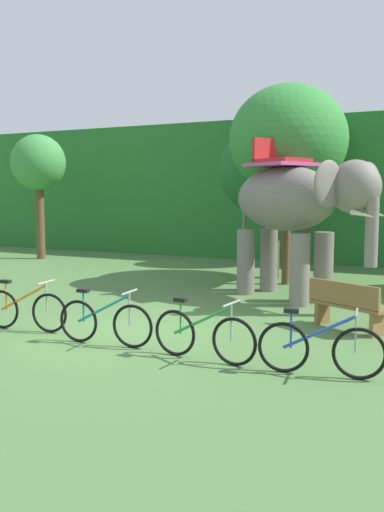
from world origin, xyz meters
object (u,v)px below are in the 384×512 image
(bike_orange, at_px, (25,309))
(bike_teal, at_px, (105,322))
(tree_center, at_px, (275,171))
(elephant, at_px, (295,205))
(wooden_bench, at_px, (347,304))
(tree_center_right, at_px, (308,145))
(tree_far_left, at_px, (38,164))
(bike_green, at_px, (203,335))
(tree_far_right, at_px, (288,140))
(bike_blue, at_px, (320,348))

(bike_orange, distance_m, bike_teal, 1.86)
(tree_center, xyz_separation_m, elephant, (1.46, -3.12, -0.90))
(bike_orange, relative_size, wooden_bench, 1.12)
(elephant, bearing_deg, tree_center_right, 101.95)
(tree_far_left, relative_size, elephant, 1.14)
(tree_center_right, distance_m, bike_teal, 12.20)
(bike_teal, xyz_separation_m, wooden_bench, (3.36, 2.71, 0.09))
(bike_orange, bearing_deg, bike_green, -3.90)
(tree_far_right, bearing_deg, elephant, -69.29)
(bike_green, xyz_separation_m, bike_blue, (1.71, 0.05, 0.00))
(elephant, xyz_separation_m, wooden_bench, (1.66, -2.43, -1.72))
(tree_far_left, relative_size, bike_blue, 2.74)
(tree_center, bearing_deg, wooden_bench, -60.66)
(wooden_bench, bearing_deg, bike_teal, -141.08)
(wooden_bench, bearing_deg, bike_green, -119.24)
(bike_teal, xyz_separation_m, bike_green, (1.80, -0.07, 0.00))
(tree_far_left, height_order, tree_center, tree_far_left)
(wooden_bench, bearing_deg, bike_orange, -154.09)
(wooden_bench, bearing_deg, tree_far_left, 153.26)
(tree_center_right, relative_size, bike_teal, 3.32)
(bike_blue, bearing_deg, elephant, 109.37)
(elephant, relative_size, wooden_bench, 2.69)
(tree_far_right, height_order, bike_green, tree_far_right)
(tree_far_left, bearing_deg, tree_far_right, -9.97)
(tree_far_right, height_order, wooden_bench, tree_far_right)
(tree_far_left, bearing_deg, tree_center_right, 15.05)
(tree_center_right, distance_m, bike_green, 12.35)
(tree_far_right, distance_m, bike_blue, 8.50)
(tree_far_right, xyz_separation_m, elephant, (0.80, -2.12, -1.67))
(tree_center, distance_m, tree_far_right, 1.42)
(elephant, height_order, bike_green, elephant)
(tree_far_left, distance_m, elephant, 11.66)
(bike_green, bearing_deg, tree_far_right, 97.05)
(elephant, distance_m, bike_orange, 6.37)
(tree_center_right, height_order, tree_far_right, tree_center_right)
(bike_teal, bearing_deg, elephant, 71.76)
(tree_far_right, height_order, bike_teal, tree_far_right)
(tree_far_right, bearing_deg, bike_teal, -97.01)
(bike_teal, bearing_deg, bike_orange, 174.47)
(elephant, bearing_deg, tree_center, 115.08)
(elephant, bearing_deg, bike_blue, -70.63)
(tree_far_left, bearing_deg, bike_green, -39.61)
(bike_blue, bearing_deg, tree_center, 111.57)
(tree_far_left, height_order, wooden_bench, tree_far_left)
(elephant, distance_m, wooden_bench, 3.41)
(bike_blue, height_order, wooden_bench, bike_blue)
(bike_orange, relative_size, bike_teal, 1.00)
(bike_orange, distance_m, bike_blue, 5.37)
(tree_center, height_order, bike_blue, tree_center)
(bike_green, distance_m, wooden_bench, 3.19)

